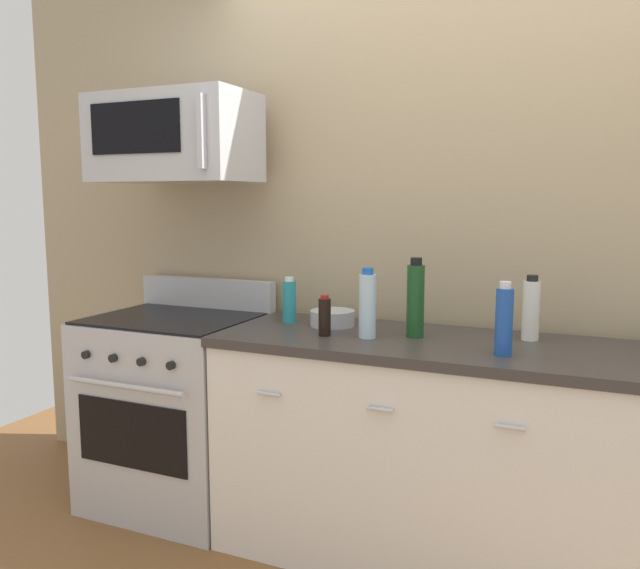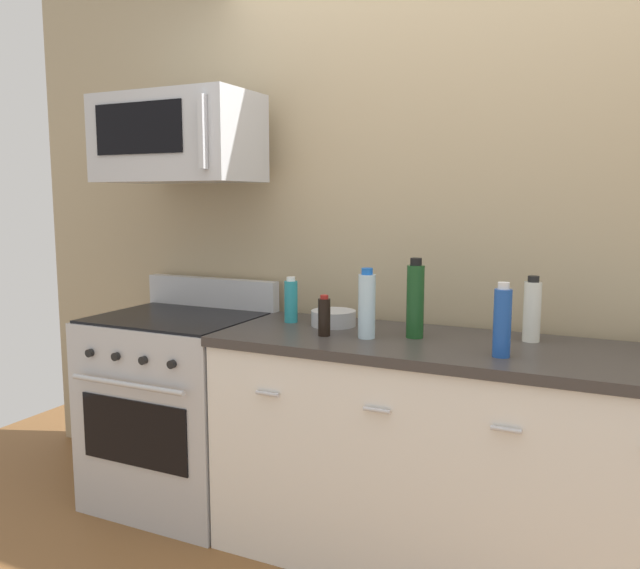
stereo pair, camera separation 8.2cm
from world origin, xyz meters
TOP-DOWN VIEW (x-y plane):
  - ground_plane at (0.00, 0.00)m, footprint 6.07×6.07m
  - back_wall at (0.00, 0.41)m, footprint 5.06×0.10m
  - counter_unit at (0.00, -0.00)m, footprint 1.97×0.66m
  - range_oven at (-1.36, 0.00)m, footprint 0.76×0.69m
  - microwave at (-1.36, 0.05)m, footprint 0.74×0.44m
  - bottle_soda_blue at (0.17, -0.14)m, footprint 0.06×0.06m
  - bottle_water_clear at (-0.37, -0.06)m, footprint 0.07×0.07m
  - bottle_soy_sauce_dark at (-0.54, -0.09)m, footprint 0.05×0.05m
  - bottle_wine_green at (-0.20, 0.03)m, footprint 0.07×0.07m
  - bottle_dish_soap at (-0.80, 0.10)m, footprint 0.06×0.06m
  - bottle_vinegar_white at (0.23, 0.16)m, footprint 0.07×0.07m
  - bowl_steel_prep at (-0.59, 0.11)m, footprint 0.20×0.20m

SIDE VIEW (x-z plane):
  - ground_plane at x=0.00m, z-range 0.00..0.00m
  - counter_unit at x=0.00m, z-range 0.00..0.92m
  - range_oven at x=-1.36m, z-range -0.07..1.00m
  - bowl_steel_prep at x=-0.59m, z-range 0.92..0.99m
  - bottle_soy_sauce_dark at x=-0.54m, z-range 0.92..1.08m
  - bottle_dish_soap at x=-0.80m, z-range 0.91..1.12m
  - bottle_vinegar_white at x=0.23m, z-range 0.91..1.17m
  - bottle_soda_blue at x=0.17m, z-range 0.91..1.18m
  - bottle_water_clear at x=-0.37m, z-range 0.91..1.20m
  - bottle_wine_green at x=-0.20m, z-range 0.91..1.23m
  - back_wall at x=0.00m, z-range 0.00..2.70m
  - microwave at x=-1.36m, z-range 1.55..1.95m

